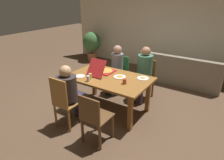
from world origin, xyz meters
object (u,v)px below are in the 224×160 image
at_px(person_2, 69,90).
at_px(chair_1, 145,78).
at_px(plate_1, 80,76).
at_px(plate_0, 120,77).
at_px(person_0, 116,66).
at_px(person_1, 144,70).
at_px(potted_plant, 92,43).
at_px(plate_2, 143,78).
at_px(chair_3, 94,118).
at_px(couch, 180,72).
at_px(chair_2, 64,101).
at_px(drinking_glass_1, 90,76).
at_px(pizza_box_0, 103,71).
at_px(drinking_glass_3, 88,79).
at_px(drinking_glass_2, 90,68).
at_px(drinking_glass_0, 125,81).
at_px(chair_0, 119,72).
at_px(dining_table, 109,81).

bearing_deg(person_2, chair_1, 67.48).
bearing_deg(plate_1, plate_0, 30.56).
height_order(person_0, person_1, person_1).
distance_m(person_2, potted_plant, 3.95).
relative_size(person_1, plate_2, 5.34).
xyz_separation_m(chair_3, couch, (0.45, 3.28, -0.18)).
xyz_separation_m(chair_2, drinking_glass_1, (0.08, 0.65, 0.27)).
bearing_deg(drinking_glass_1, plate_0, 41.57).
xyz_separation_m(pizza_box_0, drinking_glass_3, (0.02, -0.52, 0.01)).
bearing_deg(person_0, person_1, 2.70).
height_order(chair_1, person_2, person_2).
bearing_deg(drinking_glass_3, drinking_glass_1, 110.71).
relative_size(person_1, chair_2, 1.26).
bearing_deg(chair_3, plate_1, 142.45).
bearing_deg(drinking_glass_2, drinking_glass_0, -12.47).
height_order(chair_0, chair_2, chair_2).
bearing_deg(chair_0, dining_table, -69.91).
xyz_separation_m(chair_2, plate_2, (0.94, 1.23, 0.23)).
height_order(chair_2, drinking_glass_2, chair_2).
distance_m(chair_0, potted_plant, 2.67).
xyz_separation_m(drinking_glass_3, couch, (1.04, 2.69, -0.52)).
height_order(drinking_glass_0, drinking_glass_3, drinking_glass_3).
bearing_deg(plate_2, chair_0, 145.74).
relative_size(drinking_glass_3, couch, 0.05).
relative_size(drinking_glass_1, potted_plant, 0.10).
bearing_deg(plate_1, drinking_glass_2, 96.95).
height_order(person_0, drinking_glass_1, person_0).
bearing_deg(person_1, drinking_glass_2, -142.93).
height_order(person_2, drinking_glass_3, person_2).
xyz_separation_m(chair_2, plate_0, (0.52, 1.04, 0.23)).
bearing_deg(chair_1, plate_2, -71.21).
height_order(chair_3, drinking_glass_1, chair_3).
bearing_deg(couch, person_2, -110.74).
relative_size(drinking_glass_0, couch, 0.05).
bearing_deg(drinking_glass_3, person_0, 96.13).
distance_m(person_1, drinking_glass_2, 1.19).
xyz_separation_m(chair_0, person_1, (0.72, -0.12, 0.26)).
xyz_separation_m(drinking_glass_0, drinking_glass_3, (-0.63, -0.28, 0.01)).
relative_size(person_1, couch, 0.57).
bearing_deg(person_2, drinking_glass_1, 80.93).
relative_size(chair_1, chair_3, 1.02).
xyz_separation_m(plate_2, drinking_glass_1, (-0.86, -0.58, 0.05)).
bearing_deg(potted_plant, chair_2, -58.37).
height_order(person_2, drinking_glass_0, person_2).
height_order(dining_table, chair_2, chair_2).
height_order(drinking_glass_1, couch, drinking_glass_1).
relative_size(person_0, plate_1, 5.78).
height_order(chair_0, person_0, person_0).
bearing_deg(plate_1, potted_plant, 124.67).
bearing_deg(dining_table, plate_0, 33.79).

